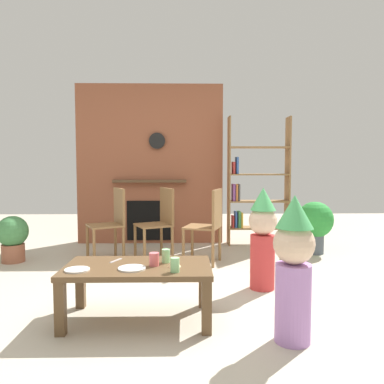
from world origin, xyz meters
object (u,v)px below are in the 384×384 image
object	(u,v)px
child_with_cone_hat	(294,265)
child_in_pink	(263,236)
dining_chair_middle	(160,219)
potted_plant_short	(13,236)
bookshelf	(253,187)
dining_chair_left	(112,219)
dining_chair_right	(209,221)
potted_plant_tall	(315,222)
paper_cup_near_right	(175,265)
coffee_table	(138,274)
paper_plate_rear	(132,268)
paper_plate_front	(77,270)
paper_cup_near_left	(154,259)
paper_cup_center	(166,256)
birthday_cake_slice	(175,262)

from	to	relation	value
child_with_cone_hat	child_in_pink	size ratio (longest dim) A/B	1.02
dining_chair_middle	potted_plant_short	distance (m)	1.81
bookshelf	dining_chair_left	xyz separation A→B (m)	(-1.93, -0.90, -0.35)
dining_chair_middle	dining_chair_right	distance (m)	0.65
child_in_pink	dining_chair_middle	bearing A→B (deg)	-81.45
child_with_cone_hat	dining_chair_right	bearing A→B (deg)	-58.63
potted_plant_tall	paper_cup_near_right	bearing A→B (deg)	-127.69
coffee_table	potted_plant_tall	xyz separation A→B (m)	(2.11, 2.17, 0.06)
paper_cup_near_right	paper_plate_rear	distance (m)	0.33
coffee_table	paper_plate_front	bearing A→B (deg)	-161.92
child_with_cone_hat	paper_cup_near_right	bearing A→B (deg)	5.78
bookshelf	child_in_pink	bearing A→B (deg)	-97.75
potted_plant_tall	paper_plate_rear	bearing A→B (deg)	-133.27
dining_chair_middle	potted_plant_tall	xyz separation A→B (m)	(2.06, 0.26, -0.09)
bookshelf	potted_plant_tall	size ratio (longest dim) A/B	2.71
paper_cup_near_left	paper_cup_near_right	distance (m)	0.24
paper_cup_near_left	potted_plant_tall	distance (m)	2.95
dining_chair_right	potted_plant_short	world-z (taller)	dining_chair_right
child_with_cone_hat	child_in_pink	distance (m)	1.11
coffee_table	paper_cup_center	world-z (taller)	paper_cup_center
dining_chair_left	dining_chair_right	world-z (taller)	same
bookshelf	dining_chair_middle	size ratio (longest dim) A/B	2.11
paper_cup_near_right	dining_chair_right	xyz separation A→B (m)	(0.37, 1.87, 0.03)
paper_cup_near_right	dining_chair_middle	xyz separation A→B (m)	(-0.24, 2.09, 0.03)
bookshelf	dining_chair_middle	distance (m)	1.64
dining_chair_right	paper_cup_near_right	bearing A→B (deg)	96.90
dining_chair_middle	dining_chair_right	world-z (taller)	same
paper_plate_rear	child_with_cone_hat	size ratio (longest dim) A/B	0.20
bookshelf	paper_cup_near_right	distance (m)	3.19
paper_plate_rear	child_with_cone_hat	xyz separation A→B (m)	(1.11, -0.28, 0.09)
coffee_table	dining_chair_left	bearing A→B (deg)	106.21
dining_chair_left	dining_chair_right	distance (m)	1.22
paper_plate_rear	potted_plant_tall	xyz separation A→B (m)	(2.14, 2.27, -0.01)
child_with_cone_hat	potted_plant_short	xyz separation A→B (m)	(-2.83, 2.18, -0.21)
coffee_table	child_in_pink	xyz separation A→B (m)	(1.10, 0.72, 0.16)
dining_chair_right	potted_plant_tall	size ratio (longest dim) A/B	1.29
paper_cup_center	dining_chair_left	distance (m)	1.96
paper_cup_near_left	dining_chair_right	world-z (taller)	dining_chair_right
child_with_cone_hat	dining_chair_left	xyz separation A→B (m)	(-1.63, 2.28, -0.01)
bookshelf	paper_cup_near_right	size ratio (longest dim) A/B	18.27
paper_cup_near_right	child_with_cone_hat	bearing A→B (deg)	-14.02
paper_cup_center	dining_chair_middle	bearing A→B (deg)	94.99
paper_plate_rear	paper_plate_front	bearing A→B (deg)	-175.27
dining_chair_left	potted_plant_short	world-z (taller)	dining_chair_left
coffee_table	potted_plant_tall	bearing A→B (deg)	45.78
paper_plate_front	birthday_cake_slice	xyz separation A→B (m)	(0.70, 0.10, 0.03)
coffee_table	paper_cup_center	xyz separation A→B (m)	(0.21, 0.08, 0.12)
dining_chair_left	paper_plate_rear	bearing A→B (deg)	78.31
paper_cup_center	dining_chair_middle	xyz separation A→B (m)	(-0.16, 1.82, 0.03)
paper_cup_near_left	child_with_cone_hat	distance (m)	1.03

